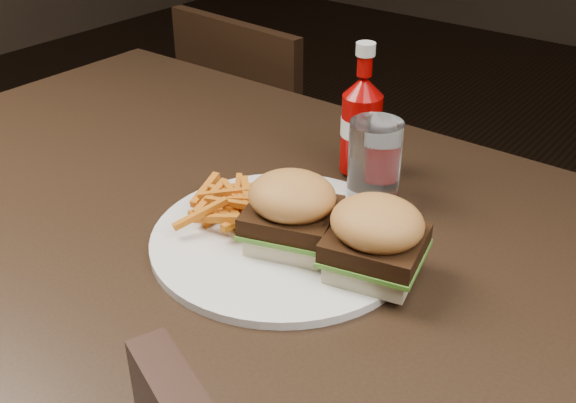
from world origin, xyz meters
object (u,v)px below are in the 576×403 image
Objects in this scene: plate at (283,239)px; ketchup_bottle at (361,133)px; tumbler at (374,161)px; dining_table at (221,241)px; chair_far at (289,169)px.

ketchup_bottle is at bearing 96.59° from plate.
plate is at bearing -101.24° from tumbler.
dining_table reaches higher than chair_far.
ketchup_bottle is (0.45, -0.43, 0.38)m from chair_far.
chair_far is (-0.40, 0.65, -0.30)m from dining_table.
dining_table is 3.30× the size of chair_far.
dining_table is 0.21m from tumbler.
ketchup_bottle is 0.07m from tumbler.
ketchup_bottle reaches higher than chair_far.
plate is (0.48, -0.63, 0.33)m from chair_far.
ketchup_bottle reaches higher than tumbler.
dining_table is at bearing -165.48° from plate.
plate is at bearing -83.41° from ketchup_bottle.
ketchup_bottle is 1.03× the size of tumbler.
tumbler is (0.11, 0.17, 0.08)m from dining_table.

